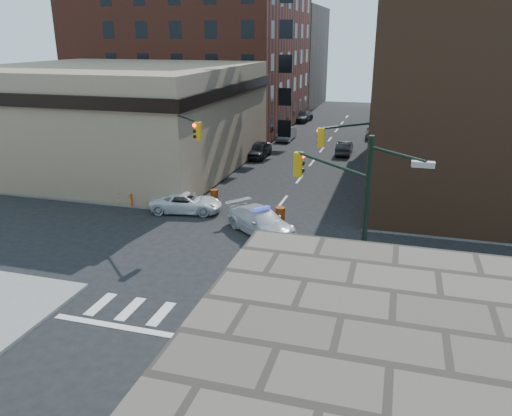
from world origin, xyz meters
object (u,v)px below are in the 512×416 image
Objects in this scene: parked_car_wfar at (287,134)px; barricade_nw_a at (165,191)px; pedestrian_b at (144,181)px; pickup at (186,203)px; parked_car_wnear at (259,150)px; barricade_se_a at (344,337)px; police_car at (261,221)px; barrel_road at (280,216)px; barrel_bank at (214,196)px; pedestrian_a at (144,193)px; parked_car_enear at (344,148)px.

parked_car_wfar is 3.75× the size of barricade_nw_a.
barricade_nw_a is (2.04, -0.75, -0.41)m from pedestrian_b.
pedestrian_b reaches higher than pickup.
parked_car_wfar is at bearing -12.38° from pickup.
parked_car_wnear is at bearing -93.78° from parked_car_wfar.
pickup reaches higher than barricade_se_a.
pickup is 17.01m from parked_car_wnear.
parked_car_wfar is at bearing 9.87° from barricade_se_a.
barrel_road is (0.75, 1.84, -0.21)m from police_car.
police_car is 1.20× the size of parked_car_wfar.
pedestrian_b is 1.69× the size of barrel_bank.
pedestrian_a is 20.42m from barricade_se_a.
parked_car_enear is at bearing 57.43° from barricade_nw_a.
parked_car_enear is (2.38, 23.08, -0.09)m from police_car.
pedestrian_b is 5.92m from barrel_bank.
parked_car_wfar is 4.38× the size of barrel_bank.
pedestrian_b is (-10.65, 5.28, 0.23)m from police_car.
barrel_bank is 18.98m from barricade_se_a.
barrel_road is 6.21m from barrel_bank.
parked_car_wfar is at bearing 48.69° from police_car.
police_car is 4.50× the size of barricade_nw_a.
barrel_bank is 3.83m from barricade_nw_a.
barricade_se_a is (12.20, -13.12, -0.06)m from pickup.
parked_car_wnear reaches higher than barricade_se_a.
barricade_se_a is 1.03× the size of barricade_nw_a.
police_car reaches higher than barricade_nw_a.
parked_car_wfar is 27.49m from barrel_road.
barricade_nw_a is (-14.87, 15.30, -0.01)m from barricade_se_a.
pedestrian_a is at bearing 43.36° from barricade_se_a.
barrel_road is at bearing -77.46° from parked_car_wfar.
police_car reaches higher than parked_car_enear.
police_car is 6.38m from pickup.
pickup is 2.83× the size of pedestrian_b.
parked_car_wfar is (0.73, 9.38, -0.04)m from parked_car_wnear.
pedestrian_b reaches higher than barrel_bank.
parked_car_wnear reaches higher than barrel_bank.
parked_car_enear is at bearing 26.32° from parked_car_wnear.
parked_car_wfar is 2.61× the size of pedestrian_a.
pedestrian_b is at bearing 102.62° from police_car.
pedestrian_a is (-3.27, 0.20, 0.33)m from pickup.
police_car is at bearing -29.69° from barricade_nw_a.
pedestrian_a reaches higher than barricade_se_a.
barrel_road is (9.96, -0.71, -0.44)m from pedestrian_a.
barrel_road reaches higher than barrel_bank.
pickup is at bearing 107.41° from police_car.
barricade_se_a is at bearing -47.75° from barricade_nw_a.
barricade_se_a is at bearing 95.72° from parked_car_enear.
parked_car_wfar is (-4.90, 28.74, -0.04)m from police_car.
barrel_bank is (-4.78, 4.66, -0.27)m from police_car.
pedestrian_a reaches higher than parked_car_enear.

